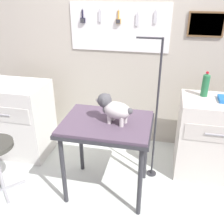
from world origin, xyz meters
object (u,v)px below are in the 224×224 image
(grooming_arm, at_px, (155,119))
(dog, at_px, (113,108))
(cabinet_right, at_px, (209,138))
(soda_bottle, at_px, (205,85))
(counter_left, at_px, (17,119))
(grooming_table, at_px, (107,130))

(grooming_arm, bearing_deg, dog, -137.46)
(cabinet_right, distance_m, soda_bottle, 0.60)
(counter_left, xyz_separation_m, cabinet_right, (2.31, 0.06, -0.01))
(grooming_table, distance_m, counter_left, 1.38)
(dog, distance_m, soda_bottle, 1.06)
(grooming_table, xyz_separation_m, counter_left, (-1.27, 0.47, -0.27))
(counter_left, bearing_deg, grooming_table, -20.36)
(grooming_arm, relative_size, cabinet_right, 1.71)
(grooming_arm, xyz_separation_m, cabinet_right, (0.60, 0.19, -0.27))
(grooming_arm, xyz_separation_m, counter_left, (-1.71, 0.13, -0.26))
(grooming_arm, relative_size, soda_bottle, 5.80)
(grooming_table, distance_m, dog, 0.24)
(grooming_table, distance_m, cabinet_right, 1.20)
(grooming_arm, distance_m, cabinet_right, 0.68)
(cabinet_right, xyz_separation_m, soda_bottle, (-0.12, 0.10, 0.58))
(grooming_table, bearing_deg, cabinet_right, 27.35)
(grooming_table, height_order, grooming_arm, grooming_arm)
(grooming_table, relative_size, dog, 2.35)
(grooming_arm, distance_m, counter_left, 1.73)
(dog, xyz_separation_m, cabinet_right, (0.97, 0.53, -0.51))
(grooming_arm, xyz_separation_m, dog, (-0.37, -0.34, 0.25))
(dog, bearing_deg, grooming_table, -179.15)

